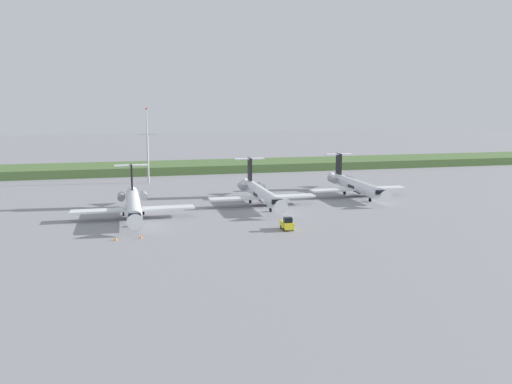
{
  "coord_description": "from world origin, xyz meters",
  "views": [
    {
      "loc": [
        -26.65,
        -103.98,
        21.92
      ],
      "look_at": [
        0.0,
        5.57,
        3.0
      ],
      "focal_mm": 37.98,
      "sensor_mm": 36.0,
      "label": 1
    }
  ],
  "objects_px": {
    "safety_cone_mid_marker": "(141,237)",
    "regional_jet_nearest": "(133,204)",
    "regional_jet_second": "(261,193)",
    "antenna_mast": "(148,152)",
    "baggage_tug": "(287,224)",
    "safety_cone_front_marker": "(116,239)",
    "regional_jet_third": "(355,185)"
  },
  "relations": [
    {
      "from": "antenna_mast",
      "to": "safety_cone_mid_marker",
      "type": "distance_m",
      "value": 62.14
    },
    {
      "from": "safety_cone_front_marker",
      "to": "safety_cone_mid_marker",
      "type": "bearing_deg",
      "value": 5.09
    },
    {
      "from": "regional_jet_nearest",
      "to": "safety_cone_mid_marker",
      "type": "relative_size",
      "value": 56.36
    },
    {
      "from": "regional_jet_nearest",
      "to": "antenna_mast",
      "type": "distance_m",
      "value": 45.27
    },
    {
      "from": "regional_jet_nearest",
      "to": "antenna_mast",
      "type": "relative_size",
      "value": 1.53
    },
    {
      "from": "regional_jet_third",
      "to": "safety_cone_mid_marker",
      "type": "xyz_separation_m",
      "value": [
        -50.34,
        -29.14,
        -2.26
      ]
    },
    {
      "from": "antenna_mast",
      "to": "safety_cone_front_marker",
      "type": "relative_size",
      "value": 36.81
    },
    {
      "from": "regional_jet_third",
      "to": "antenna_mast",
      "type": "height_order",
      "value": "antenna_mast"
    },
    {
      "from": "regional_jet_second",
      "to": "safety_cone_front_marker",
      "type": "height_order",
      "value": "regional_jet_second"
    },
    {
      "from": "regional_jet_nearest",
      "to": "regional_jet_second",
      "type": "height_order",
      "value": "same"
    },
    {
      "from": "regional_jet_nearest",
      "to": "regional_jet_third",
      "type": "distance_m",
      "value": 52.61
    },
    {
      "from": "regional_jet_nearest",
      "to": "baggage_tug",
      "type": "relative_size",
      "value": 9.69
    },
    {
      "from": "regional_jet_nearest",
      "to": "safety_cone_front_marker",
      "type": "xyz_separation_m",
      "value": [
        -3.14,
        -17.2,
        -2.26
      ]
    },
    {
      "from": "antenna_mast",
      "to": "safety_cone_front_marker",
      "type": "bearing_deg",
      "value": -97.37
    },
    {
      "from": "baggage_tug",
      "to": "regional_jet_second",
      "type": "bearing_deg",
      "value": 86.91
    },
    {
      "from": "regional_jet_nearest",
      "to": "regional_jet_second",
      "type": "distance_m",
      "value": 27.69
    },
    {
      "from": "regional_jet_nearest",
      "to": "safety_cone_front_marker",
      "type": "distance_m",
      "value": 17.63
    },
    {
      "from": "baggage_tug",
      "to": "safety_cone_front_marker",
      "type": "relative_size",
      "value": 5.82
    },
    {
      "from": "regional_jet_third",
      "to": "regional_jet_nearest",
      "type": "bearing_deg",
      "value": -166.48
    },
    {
      "from": "regional_jet_third",
      "to": "baggage_tug",
      "type": "relative_size",
      "value": 9.69
    },
    {
      "from": "baggage_tug",
      "to": "antenna_mast",
      "type": "bearing_deg",
      "value": 108.63
    },
    {
      "from": "regional_jet_third",
      "to": "safety_cone_front_marker",
      "type": "xyz_separation_m",
      "value": [
        -54.3,
        -29.49,
        -2.26
      ]
    },
    {
      "from": "regional_jet_second",
      "to": "baggage_tug",
      "type": "bearing_deg",
      "value": -93.09
    },
    {
      "from": "baggage_tug",
      "to": "safety_cone_mid_marker",
      "type": "relative_size",
      "value": 5.82
    },
    {
      "from": "regional_jet_second",
      "to": "antenna_mast",
      "type": "height_order",
      "value": "antenna_mast"
    },
    {
      "from": "regional_jet_second",
      "to": "safety_cone_mid_marker",
      "type": "xyz_separation_m",
      "value": [
        -26.03,
        -23.65,
        -2.26
      ]
    },
    {
      "from": "baggage_tug",
      "to": "safety_cone_mid_marker",
      "type": "xyz_separation_m",
      "value": [
        -24.75,
        -0.01,
        -0.73
      ]
    },
    {
      "from": "safety_cone_mid_marker",
      "to": "regional_jet_nearest",
      "type": "bearing_deg",
      "value": 92.78
    },
    {
      "from": "antenna_mast",
      "to": "safety_cone_mid_marker",
      "type": "bearing_deg",
      "value": -93.75
    },
    {
      "from": "regional_jet_third",
      "to": "safety_cone_mid_marker",
      "type": "relative_size",
      "value": 56.36
    },
    {
      "from": "regional_jet_second",
      "to": "safety_cone_mid_marker",
      "type": "height_order",
      "value": "regional_jet_second"
    },
    {
      "from": "regional_jet_second",
      "to": "baggage_tug",
      "type": "height_order",
      "value": "regional_jet_second"
    }
  ]
}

